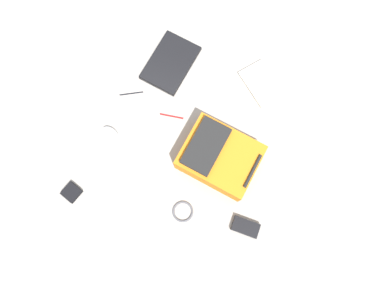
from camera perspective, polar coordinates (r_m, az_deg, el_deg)
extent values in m
plane|color=gray|center=(2.00, -1.01, 1.17)|extent=(3.60, 3.60, 0.00)
cube|color=orange|center=(1.90, 4.38, -2.13)|extent=(0.36, 0.42, 0.16)
cube|color=black|center=(1.81, 2.21, -0.33)|extent=(0.29, 0.19, 0.03)
cylinder|color=black|center=(1.82, 9.49, -4.20)|extent=(0.18, 0.04, 0.02)
cube|color=black|center=(2.14, -3.38, 12.52)|extent=(0.36, 0.28, 0.02)
cube|color=black|center=(2.12, -3.40, 12.71)|extent=(0.36, 0.27, 0.01)
cube|color=silver|center=(2.12, 10.89, 9.19)|extent=(0.28, 0.29, 0.02)
cube|color=silver|center=(2.11, 10.95, 9.31)|extent=(0.29, 0.30, 0.00)
ellipsoid|color=silver|center=(2.03, -12.69, 1.69)|extent=(0.09, 0.11, 0.04)
torus|color=#4C4C51|center=(1.94, -1.45, -10.53)|extent=(0.11, 0.11, 0.01)
cube|color=black|center=(1.95, 8.37, -12.75)|extent=(0.08, 0.14, 0.04)
cylinder|color=red|center=(2.03, -3.22, 4.42)|extent=(0.03, 0.13, 0.01)
cylinder|color=black|center=(2.10, -9.49, 7.85)|extent=(0.07, 0.12, 0.01)
cube|color=black|center=(2.04, -18.35, -7.20)|extent=(0.11, 0.11, 0.03)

